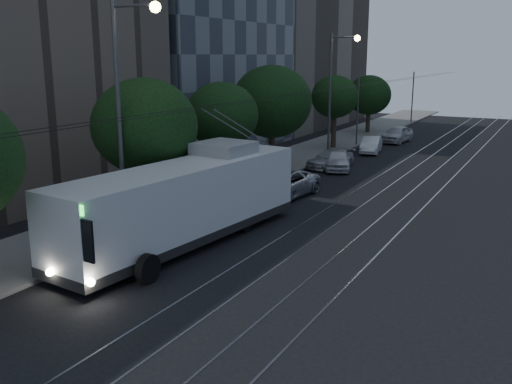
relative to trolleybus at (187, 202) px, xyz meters
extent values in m
plane|color=black|center=(2.90, -0.68, -1.84)|extent=(120.00, 120.00, 0.00)
cube|color=slate|center=(-4.60, 19.32, -1.76)|extent=(5.00, 90.00, 0.15)
cube|color=#95959D|center=(3.18, 19.32, -1.83)|extent=(0.08, 90.00, 0.02)
cube|color=#95959D|center=(4.62, 19.32, -1.83)|extent=(0.08, 90.00, 0.02)
cube|color=#95959D|center=(6.18, 19.32, -1.83)|extent=(0.08, 90.00, 0.02)
cube|color=#95959D|center=(7.62, 19.32, -1.83)|extent=(0.08, 90.00, 0.02)
cylinder|color=black|center=(-0.95, 19.32, 3.76)|extent=(0.02, 90.00, 0.02)
cylinder|color=black|center=(-0.25, 19.32, 3.76)|extent=(0.02, 90.00, 0.02)
cylinder|color=#515153|center=(-2.40, 9.32, 1.16)|extent=(0.14, 0.14, 6.00)
cylinder|color=#515153|center=(-2.40, 29.32, 1.16)|extent=(0.14, 0.14, 6.00)
cylinder|color=#515153|center=(-2.40, 49.32, 1.16)|extent=(0.14, 0.14, 6.00)
cube|color=silver|center=(0.00, -0.18, 0.07)|extent=(4.01, 13.13, 3.07)
cube|color=black|center=(0.00, -0.18, -1.30)|extent=(4.05, 13.17, 0.38)
cube|color=black|center=(0.00, 0.36, 0.21)|extent=(3.80, 10.46, 1.13)
cube|color=black|center=(0.00, -6.61, 0.37)|extent=(2.44, 0.32, 1.40)
cube|color=black|center=(0.00, 6.25, 0.32)|extent=(2.24, 0.30, 1.08)
cube|color=#24DD40|center=(0.00, -6.61, 1.34)|extent=(1.72, 0.23, 0.34)
cube|color=gray|center=(0.00, 3.05, 1.88)|extent=(2.57, 2.59, 0.54)
sphere|color=white|center=(-0.92, -6.66, -1.03)|extent=(0.28, 0.28, 0.28)
sphere|color=white|center=(0.92, -6.66, -1.03)|extent=(0.28, 0.28, 0.28)
cylinder|color=#515153|center=(-0.32, 4.18, 2.74)|extent=(0.06, 4.87, 2.10)
cylinder|color=#515153|center=(0.32, 4.18, 2.74)|extent=(0.06, 4.87, 2.10)
cylinder|color=black|center=(-1.32, -4.32, -1.30)|extent=(0.32, 1.08, 1.08)
cylinder|color=black|center=(1.32, -4.32, -1.30)|extent=(0.32, 1.08, 1.08)
cylinder|color=black|center=(-1.32, 2.66, -1.30)|extent=(0.32, 1.08, 1.08)
cylinder|color=black|center=(1.32, 2.66, -1.30)|extent=(0.32, 1.08, 1.08)
cylinder|color=black|center=(-1.32, 4.73, -1.30)|extent=(0.32, 1.08, 1.08)
cylinder|color=black|center=(1.32, 4.73, -1.30)|extent=(0.32, 1.08, 1.08)
imported|color=#B3B4BB|center=(0.01, 9.23, -1.09)|extent=(2.93, 5.58, 1.50)
imported|color=silver|center=(-0.05, 18.32, -1.11)|extent=(3.04, 4.58, 1.45)
imported|color=#AFAEB3|center=(-0.81, 18.82, -1.22)|extent=(2.79, 4.59, 1.24)
imported|color=silver|center=(-0.14, 26.37, -1.17)|extent=(2.10, 4.21, 1.33)
imported|color=silver|center=(0.20, 33.21, -1.07)|extent=(2.25, 4.68, 1.54)
cylinder|color=black|center=(-3.60, 1.84, -0.45)|extent=(0.44, 0.44, 2.77)
ellipsoid|color=black|center=(-3.60, 1.84, 2.81)|extent=(4.99, 4.99, 4.49)
cylinder|color=black|center=(-3.60, 8.70, -0.36)|extent=(0.44, 0.44, 2.96)
ellipsoid|color=black|center=(-3.60, 8.70, 2.70)|extent=(4.20, 4.20, 3.78)
cylinder|color=black|center=(-4.10, 16.01, -0.48)|extent=(0.44, 0.44, 2.71)
ellipsoid|color=black|center=(-4.10, 16.01, 2.93)|extent=(5.51, 5.51, 4.96)
cylinder|color=black|center=(-3.60, 26.74, -0.35)|extent=(0.44, 0.44, 2.97)
ellipsoid|color=black|center=(-3.60, 26.74, 2.62)|extent=(3.97, 3.97, 3.58)
cylinder|color=black|center=(-4.10, 37.86, -0.70)|extent=(0.44, 0.44, 2.27)
ellipsoid|color=black|center=(-4.10, 37.86, 2.09)|extent=(4.44, 4.44, 3.99)
cylinder|color=#515153|center=(-2.90, -0.65, 3.27)|extent=(0.20, 0.20, 10.21)
cylinder|color=#515153|center=(-1.78, -0.65, 7.96)|extent=(2.25, 0.12, 0.12)
sphere|color=#E0C47B|center=(-0.76, -0.65, 7.86)|extent=(0.44, 0.44, 0.44)
cylinder|color=#515153|center=(-2.30, 22.23, 2.94)|extent=(0.20, 0.20, 9.56)
cylinder|color=#515153|center=(-1.25, 22.23, 7.34)|extent=(2.10, 0.12, 0.12)
sphere|color=#E0C47B|center=(-0.29, 22.23, 7.24)|extent=(0.44, 0.44, 0.44)
camera|label=1|loc=(13.70, -19.12, 6.05)|focal=40.00mm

